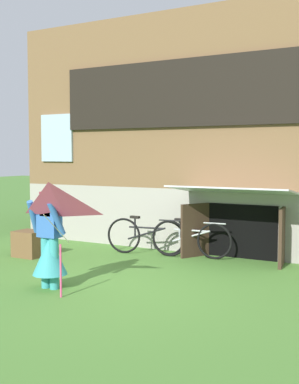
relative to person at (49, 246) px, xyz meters
The scene contains 7 objects.
ground_plane 1.11m from the person, 37.33° to the left, with size 60.00×60.00×0.00m, color #4C7F33.
log_house 6.19m from the person, 83.00° to the left, with size 8.68×5.77×4.96m.
person is the anchor object (origin of this frame).
kite 0.91m from the person, 49.59° to the right, with size 1.01×0.99×1.53m.
bicycle_silver 3.28m from the person, 74.05° to the left, with size 1.65×0.19×0.75m.
bicycle_black 2.94m from the person, 89.79° to the left, with size 1.69×0.31×0.78m.
wooden_crate 2.56m from the person, 139.22° to the left, with size 0.55×0.47×0.51m, color brown.
Camera 1 is at (4.21, -6.33, 2.01)m, focal length 47.07 mm.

